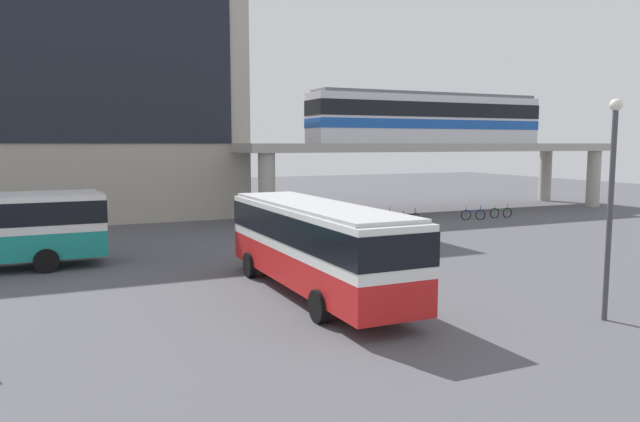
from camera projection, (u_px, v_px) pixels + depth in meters
The scene contains 11 objects.
ground_plane at pixel (266, 245), 31.07m from camera, with size 120.00×120.00×0.00m, color #515156.
station_building at pixel (33, 80), 42.74m from camera, with size 27.71×15.82×19.62m.
elevated_platform at pixel (431, 152), 46.16m from camera, with size 31.32×7.00×5.29m.
train at pixel (428, 118), 45.70m from camera, with size 19.47×2.96×3.84m.
bus_main at pixel (315, 239), 20.66m from camera, with size 2.87×11.07×3.22m.
bicycle_orange at pixel (343, 222), 37.48m from camera, with size 1.79×0.07×1.04m.
bicycle_black at pixel (409, 219), 38.99m from camera, with size 1.77×0.39×1.04m.
bicycle_blue at pixel (473, 215), 41.17m from camera, with size 1.74×0.52×1.04m.
bicycle_green at pixel (501, 213), 42.35m from camera, with size 1.78×0.29×1.04m.
bicycle_red at pixel (383, 217), 39.72m from camera, with size 1.78×0.27×1.04m.
lamp_post at pixel (611, 192), 17.42m from camera, with size 0.36×0.36×6.58m.
Camera 1 is at (-9.84, -19.19, 5.29)m, focal length 33.29 mm.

